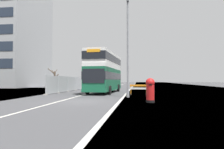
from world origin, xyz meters
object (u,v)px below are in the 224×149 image
Objects in this scene: red_pillar_postbox at (150,89)px; car_oncoming_near at (100,83)px; double_decker_bus at (105,72)px; lamppost_foreground at (128,51)px; roadworks_barrier at (139,88)px; car_receding_mid at (105,82)px.

car_oncoming_near reaches higher than red_pillar_postbox.
double_decker_bus reaches higher than car_oncoming_near.
lamppost_foreground is 4.96× the size of roadworks_barrier.
lamppost_foreground is at bearing 114.07° from red_pillar_postbox.
red_pillar_postbox is at bearing -83.58° from roadworks_barrier.
double_decker_bus is 5.82× the size of roadworks_barrier.
red_pillar_postbox is (5.08, -10.73, -1.69)m from double_decker_bus.
car_oncoming_near is (-6.67, 20.91, -3.26)m from lamppost_foreground.
double_decker_bus is 14.71m from car_oncoming_near.
car_receding_mid is (-8.67, 32.86, 0.10)m from red_pillar_postbox.
roadworks_barrier is at bearing -38.48° from double_decker_bus.
red_pillar_postbox is 26.36m from car_oncoming_near.
double_decker_bus is 5.77m from roadworks_barrier.
car_receding_mid is at bearing 103.39° from lamppost_foreground.
red_pillar_postbox is 0.95× the size of roadworks_barrier.
roadworks_barrier is (-0.83, 7.35, -0.25)m from red_pillar_postbox.
car_receding_mid is at bearing 104.78° from red_pillar_postbox.
car_receding_mid is at bearing 99.22° from double_decker_bus.
car_receding_mid is at bearing 91.39° from car_oncoming_near.
red_pillar_postbox is at bearing -75.22° from car_receding_mid.
double_decker_bus is 11.99m from red_pillar_postbox.
lamppost_foreground is 5.00m from roadworks_barrier.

